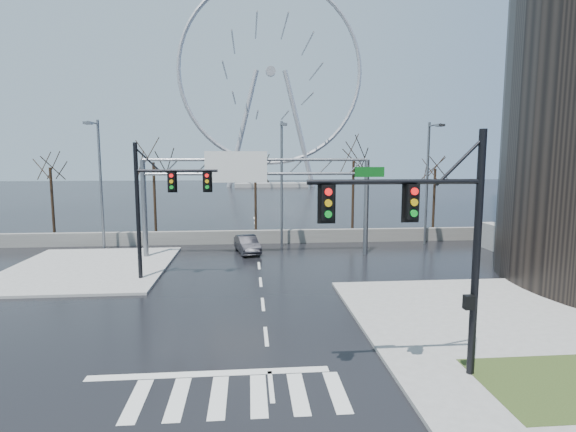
{
  "coord_description": "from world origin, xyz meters",
  "views": [
    {
      "loc": [
        -0.63,
        -17.28,
        7.11
      ],
      "look_at": [
        1.48,
        6.74,
        4.0
      ],
      "focal_mm": 28.0,
      "sensor_mm": 36.0,
      "label": 1
    }
  ],
  "objects": [
    {
      "name": "streetlight_mid",
      "position": [
        2.0,
        18.16,
        5.89
      ],
      "size": [
        0.5,
        2.55,
        10.0
      ],
      "color": "slate",
      "rests_on": "ground"
    },
    {
      "name": "tree_left",
      "position": [
        -9.0,
        23.5,
        5.98
      ],
      "size": [
        3.75,
        3.75,
        7.5
      ],
      "color": "black",
      "rests_on": "ground"
    },
    {
      "name": "tree_far_right",
      "position": [
        17.0,
        24.0,
        5.41
      ],
      "size": [
        3.4,
        3.4,
        6.8
      ],
      "color": "black",
      "rests_on": "ground"
    },
    {
      "name": "signal_mast_far",
      "position": [
        -5.87,
        8.96,
        4.83
      ],
      "size": [
        4.72,
        0.41,
        8.0
      ],
      "color": "black",
      "rests_on": "ground"
    },
    {
      "name": "grass_strip",
      "position": [
        9.0,
        -5.0,
        0.15
      ],
      "size": [
        5.0,
        4.0,
        0.02
      ],
      "primitive_type": "cube",
      "color": "#303D19",
      "rests_on": "sidewalk_near"
    },
    {
      "name": "sidewalk_right_ext",
      "position": [
        10.0,
        2.0,
        0.07
      ],
      "size": [
        12.0,
        10.0,
        0.15
      ],
      "primitive_type": "cube",
      "color": "gray",
      "rests_on": "ground"
    },
    {
      "name": "streetlight_left",
      "position": [
        -12.0,
        18.16,
        5.89
      ],
      "size": [
        0.5,
        2.55,
        10.0
      ],
      "color": "slate",
      "rests_on": "ground"
    },
    {
      "name": "ferris_wheel",
      "position": [
        5.0,
        95.0,
        26.13
      ],
      "size": [
        45.0,
        6.0,
        50.91
      ],
      "color": "gray",
      "rests_on": "ground"
    },
    {
      "name": "sign_gantry",
      "position": [
        -0.38,
        14.96,
        5.18
      ],
      "size": [
        16.36,
        0.4,
        7.6
      ],
      "color": "slate",
      "rests_on": "ground"
    },
    {
      "name": "tree_far_left",
      "position": [
        -18.0,
        24.0,
        5.57
      ],
      "size": [
        3.5,
        3.5,
        7.0
      ],
      "color": "black",
      "rests_on": "ground"
    },
    {
      "name": "sidewalk_far",
      "position": [
        -11.0,
        12.0,
        0.07
      ],
      "size": [
        10.0,
        12.0,
        0.15
      ],
      "primitive_type": "cube",
      "color": "gray",
      "rests_on": "ground"
    },
    {
      "name": "streetlight_right",
      "position": [
        14.0,
        18.16,
        5.89
      ],
      "size": [
        0.5,
        2.55,
        10.0
      ],
      "color": "slate",
      "rests_on": "ground"
    },
    {
      "name": "car",
      "position": [
        -0.79,
        16.19,
        0.65
      ],
      "size": [
        2.18,
        4.16,
        1.3
      ],
      "primitive_type": "imported",
      "rotation": [
        0.0,
        0.0,
        0.21
      ],
      "color": "black",
      "rests_on": "ground"
    },
    {
      "name": "signal_mast_near",
      "position": [
        5.14,
        -4.04,
        4.87
      ],
      "size": [
        5.52,
        0.41,
        8.0
      ],
      "color": "black",
      "rests_on": "ground"
    },
    {
      "name": "tree_center",
      "position": [
        0.0,
        24.5,
        5.17
      ],
      "size": [
        3.25,
        3.25,
        6.5
      ],
      "color": "black",
      "rests_on": "ground"
    },
    {
      "name": "ground",
      "position": [
        0.0,
        0.0,
        0.0
      ],
      "size": [
        260.0,
        260.0,
        0.0
      ],
      "primitive_type": "plane",
      "color": "black",
      "rests_on": "ground"
    },
    {
      "name": "tree_right",
      "position": [
        9.0,
        23.5,
        6.22
      ],
      "size": [
        3.9,
        3.9,
        7.8
      ],
      "color": "black",
      "rests_on": "ground"
    },
    {
      "name": "barrier_wall",
      "position": [
        0.0,
        20.0,
        0.55
      ],
      "size": [
        52.0,
        0.5,
        1.1
      ],
      "primitive_type": "cube",
      "color": "slate",
      "rests_on": "ground"
    }
  ]
}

